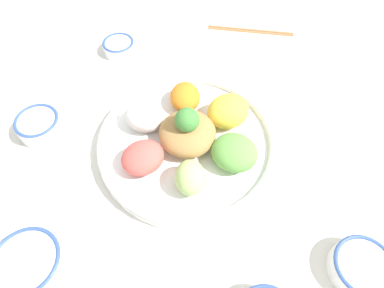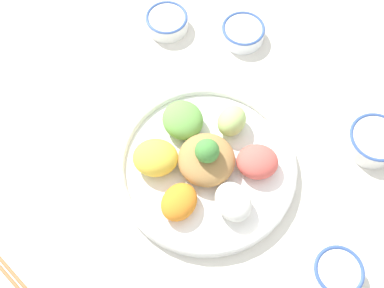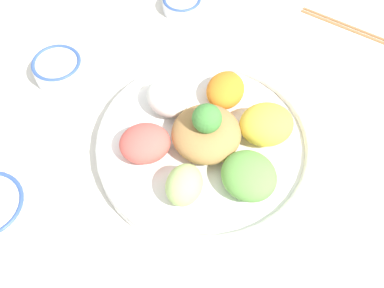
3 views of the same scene
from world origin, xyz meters
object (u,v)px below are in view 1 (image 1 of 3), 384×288
(sauce_bowl_dark, at_px, (29,263))
(salad_platter, at_px, (189,139))
(rice_bowl_plain, at_px, (39,125))
(chopsticks_pair_near, at_px, (251,30))
(serving_spoon_main, at_px, (61,97))
(sauce_bowl_far, at_px, (362,268))
(sauce_bowl_red, at_px, (119,46))

(sauce_bowl_dark, bearing_deg, salad_platter, -132.44)
(salad_platter, bearing_deg, rice_bowl_plain, -2.78)
(sauce_bowl_dark, relative_size, chopsticks_pair_near, 0.47)
(chopsticks_pair_near, height_order, serving_spoon_main, chopsticks_pair_near)
(sauce_bowl_far, bearing_deg, salad_platter, -37.68)
(rice_bowl_plain, bearing_deg, sauce_bowl_dark, 106.00)
(sauce_bowl_far, bearing_deg, serving_spoon_main, -29.64)
(sauce_bowl_red, bearing_deg, rice_bowl_plain, 67.15)
(sauce_bowl_far, bearing_deg, rice_bowl_plain, -21.69)
(sauce_bowl_dark, distance_m, chopsticks_pair_near, 0.80)
(salad_platter, xyz_separation_m, serving_spoon_main, (0.33, -0.12, -0.03))
(sauce_bowl_red, xyz_separation_m, sauce_bowl_far, (-0.53, 0.55, 0.00))
(salad_platter, relative_size, rice_bowl_plain, 4.02)
(salad_platter, bearing_deg, serving_spoon_main, -20.48)
(rice_bowl_plain, bearing_deg, serving_spoon_main, -95.24)
(salad_platter, height_order, serving_spoon_main, salad_platter)
(salad_platter, xyz_separation_m, sauce_bowl_red, (0.22, -0.30, -0.01))
(rice_bowl_plain, xyz_separation_m, chopsticks_pair_near, (-0.49, -0.40, -0.02))
(sauce_bowl_red, distance_m, rice_bowl_plain, 0.31)
(sauce_bowl_dark, relative_size, serving_spoon_main, 0.89)
(chopsticks_pair_near, bearing_deg, serving_spoon_main, 36.22)
(rice_bowl_plain, distance_m, serving_spoon_main, 0.11)
(rice_bowl_plain, bearing_deg, sauce_bowl_far, 158.31)
(sauce_bowl_red, distance_m, chopsticks_pair_near, 0.38)
(sauce_bowl_dark, relative_size, rice_bowl_plain, 1.22)
(serving_spoon_main, bearing_deg, rice_bowl_plain, -11.18)
(chopsticks_pair_near, bearing_deg, sauce_bowl_red, 21.87)
(sauce_bowl_far, height_order, chopsticks_pair_near, sauce_bowl_far)
(salad_platter, distance_m, serving_spoon_main, 0.35)
(chopsticks_pair_near, relative_size, serving_spoon_main, 1.89)
(salad_platter, bearing_deg, chopsticks_pair_near, -109.55)
(serving_spoon_main, bearing_deg, sauce_bowl_dark, 4.61)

